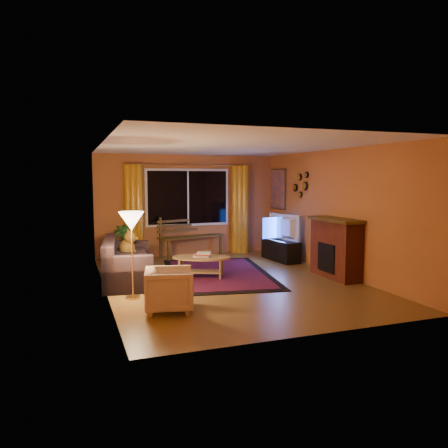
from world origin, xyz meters
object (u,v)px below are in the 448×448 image
object	(u,v)px
sofa	(128,260)
floor_lamp	(132,256)
coffee_table	(201,267)
bench	(191,247)
armchair	(169,287)
tv_console	(281,250)

from	to	relation	value
sofa	floor_lamp	size ratio (longest dim) A/B	1.42
sofa	coffee_table	distance (m)	1.40
bench	floor_lamp	bearing A→B (deg)	-135.91
sofa	coffee_table	bearing A→B (deg)	1.46
coffee_table	floor_lamp	bearing A→B (deg)	-144.31
floor_lamp	sofa	bearing A→B (deg)	86.25
sofa	armchair	bearing A→B (deg)	-73.40
bench	sofa	xyz separation A→B (m)	(-1.82, -2.13, 0.15)
coffee_table	tv_console	bearing A→B (deg)	25.38
armchair	tv_console	bearing A→B (deg)	-36.11
armchair	tv_console	size ratio (longest dim) A/B	0.60
floor_lamp	coffee_table	xyz separation A→B (m)	(1.46, 1.05, -0.49)
bench	sofa	size ratio (longest dim) A/B	0.84
bench	tv_console	distance (m)	2.19
bench	tv_console	xyz separation A→B (m)	(1.84, -1.20, -0.01)
floor_lamp	coffee_table	size ratio (longest dim) A/B	1.22
tv_console	bench	bearing A→B (deg)	142.36
bench	coffee_table	distance (m)	2.31
floor_lamp	bench	bearing A→B (deg)	60.32
bench	coffee_table	bearing A→B (deg)	-116.98
floor_lamp	tv_console	bearing A→B (deg)	29.68
armchair	tv_console	world-z (taller)	armchair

